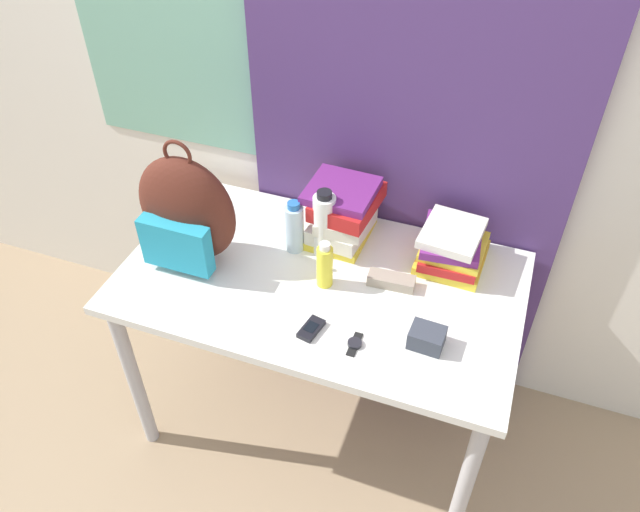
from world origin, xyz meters
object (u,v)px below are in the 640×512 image
Objects in this scene: book_stack_center at (452,247)px; water_bottle at (294,227)px; camera_pouch at (427,338)px; sports_bottle at (324,224)px; cell_phone at (311,329)px; wristwatch at (355,344)px; book_stack_left at (344,213)px; backpack at (186,213)px; sunglasses_case at (391,281)px; sunscreen_bottle at (325,265)px.

book_stack_center is 1.30× the size of water_bottle.
sports_bottle is at bearing 145.44° from camera_pouch.
cell_phone is 0.96× the size of camera_pouch.
book_stack_left is at bearing 112.37° from wristwatch.
backpack reaches higher than cell_phone.
sports_bottle is 2.68× the size of wristwatch.
book_stack_center is 0.49m from wristwatch.
book_stack_left is 0.38m from book_stack_center.
sports_bottle is at bearing 121.83° from wristwatch.
water_bottle is 1.26× the size of sunglasses_case.
book_stack_center is at bearing 67.07° from wristwatch.
cell_phone is at bearing -61.00° from water_bottle.
book_stack_left reaches higher than sunscreen_bottle.
sunglasses_case reaches higher than cell_phone.
book_stack_center is 0.38m from camera_pouch.
backpack is 4.31× the size of camera_pouch.
backpack is 0.68m from wristwatch.
wristwatch is (0.22, -0.36, -0.11)m from sports_bottle.
backpack reaches higher than book_stack_left.
cell_phone is at bearing -83.95° from book_stack_left.
sports_bottle is at bearing -113.51° from book_stack_left.
sunscreen_bottle reaches higher than cell_phone.
water_bottle is at bearing -167.48° from sports_bottle.
sports_bottle reaches higher than cell_phone.
book_stack_center reaches higher than cell_phone.
water_bottle is at bearing 152.71° from camera_pouch.
sports_bottle is at bearing 12.52° from water_bottle.
book_stack_center reaches higher than wristwatch.
water_bottle is at bearing -140.96° from book_stack_left.
sunglasses_case is 1.48× the size of camera_pouch.
book_stack_center is (0.37, -0.00, -0.04)m from book_stack_left.
wristwatch is (0.32, -0.34, -0.09)m from water_bottle.
sports_bottle is 0.44m from wristwatch.
camera_pouch is 1.12× the size of wristwatch.
sunscreen_bottle is (0.02, -0.24, -0.03)m from book_stack_left.
water_bottle reaches higher than wristwatch.
sports_bottle reaches higher than sunglasses_case.
book_stack_left is (0.44, 0.26, -0.08)m from backpack.
camera_pouch reaches higher than sunglasses_case.
sunglasses_case is at bearing 18.30° from sunscreen_bottle.
backpack is 1.68× the size of book_stack_left.
book_stack_left is 0.50m from wristwatch.
backpack is 0.86m from book_stack_center.
cell_phone is at bearing -169.01° from camera_pouch.
sunglasses_case is (0.22, -0.17, -0.09)m from book_stack_left.
book_stack_left is 0.29m from sunglasses_case.
water_bottle is 0.39m from cell_phone.
book_stack_center reaches higher than camera_pouch.
sunscreen_bottle is (0.06, -0.15, -0.04)m from sports_bottle.
camera_pouch is (0.16, -0.20, 0.01)m from sunglasses_case.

